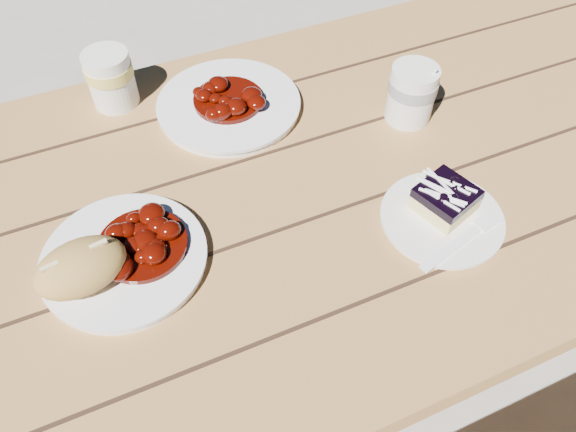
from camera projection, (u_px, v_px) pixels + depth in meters
name	position (u px, v px, depth m)	size (l,w,h in m)	color
ground	(296.00, 372.00, 1.49)	(60.00, 60.00, 0.00)	#9F998F
picnic_table	(300.00, 240.00, 1.04)	(2.00, 1.55, 0.75)	olive
main_plate	(125.00, 260.00, 0.80)	(0.23, 0.23, 0.02)	white
goulash_stew	(140.00, 238.00, 0.79)	(0.13, 0.13, 0.04)	#450902
bread_roll	(80.00, 267.00, 0.75)	(0.13, 0.08, 0.07)	#B99047
dessert_plate	(442.00, 219.00, 0.86)	(0.18, 0.18, 0.01)	white
blueberry_cake	(445.00, 199.00, 0.85)	(0.10, 0.10, 0.05)	#F2D984
fork_dessert	(452.00, 247.00, 0.81)	(0.03, 0.16, 0.01)	white
coffee_cup	(411.00, 94.00, 0.97)	(0.08, 0.08, 0.10)	white
second_plate	(229.00, 106.00, 1.02)	(0.25, 0.25, 0.02)	white
second_stew	(228.00, 93.00, 1.00)	(0.13, 0.13, 0.04)	#450902
second_cup	(111.00, 79.00, 1.00)	(0.08, 0.08, 0.10)	white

